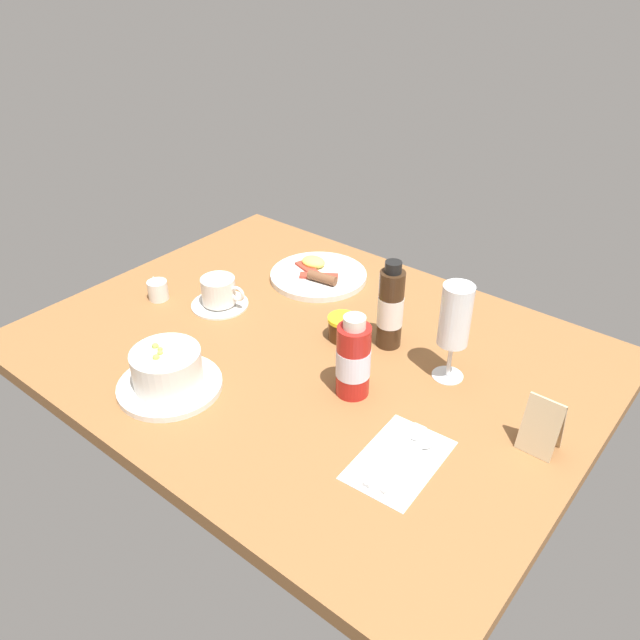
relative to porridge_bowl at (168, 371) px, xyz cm
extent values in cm
cube|color=brown|center=(11.49, 25.98, -5.41)|extent=(110.00, 84.00, 3.00)
cylinder|color=silver|center=(0.00, 0.00, -3.31)|extent=(19.05, 19.05, 1.20)
cylinder|color=silver|center=(0.00, 0.00, 0.73)|extent=(12.58, 12.58, 6.87)
cylinder|color=beige|center=(0.00, 0.00, 3.36)|extent=(10.82, 10.82, 1.60)
sphere|color=#95A949|center=(-2.61, 0.07, 4.26)|extent=(1.23, 1.23, 1.23)
sphere|color=#95A949|center=(0.23, -2.01, 4.26)|extent=(1.21, 1.21, 1.21)
sphere|color=#95A949|center=(-0.31, -0.73, 4.26)|extent=(1.03, 1.03, 1.03)
sphere|color=#95A949|center=(-1.17, -0.01, 4.26)|extent=(0.93, 0.93, 0.93)
cube|color=silver|center=(42.49, 11.06, -3.76)|extent=(12.77, 18.80, 0.30)
cube|color=silver|center=(41.29, 10.06, -3.36)|extent=(2.00, 14.05, 0.50)
cube|color=silver|center=(41.29, 17.86, -3.36)|extent=(2.40, 3.72, 0.40)
cube|color=silver|center=(44.09, 10.06, -3.36)|extent=(1.74, 13.04, 0.50)
ellipsoid|color=silver|center=(44.09, 17.06, -3.31)|extent=(2.40, 4.00, 0.60)
cylinder|color=silver|center=(-14.39, 26.32, -3.46)|extent=(12.57, 12.57, 0.90)
cylinder|color=silver|center=(-14.39, 26.32, -0.08)|extent=(7.47, 7.47, 5.85)
cylinder|color=#331F0E|center=(-14.39, 26.32, 2.34)|extent=(6.35, 6.35, 1.00)
torus|color=silver|center=(-9.74, 27.18, 0.21)|extent=(3.69, 1.44, 3.60)
cylinder|color=silver|center=(-27.17, 19.34, -1.72)|extent=(4.45, 4.45, 4.38)
cone|color=silver|center=(-29.04, 20.05, -0.06)|extent=(2.58, 2.23, 2.29)
cylinder|color=white|center=(37.51, 35.23, -3.71)|extent=(5.89, 5.89, 0.40)
cylinder|color=white|center=(37.51, 35.23, 0.09)|extent=(0.80, 0.80, 7.20)
cylinder|color=white|center=(37.51, 35.23, 9.58)|extent=(5.66, 5.66, 11.78)
cylinder|color=#EFE9C7|center=(37.51, 35.23, 7.81)|extent=(4.64, 4.64, 7.07)
cylinder|color=#40200D|center=(14.49, 32.78, -1.77)|extent=(5.71, 5.71, 4.27)
cylinder|color=yellow|center=(14.49, 32.78, 0.76)|extent=(6.00, 6.00, 0.80)
cylinder|color=#B21E19|center=(26.44, 20.17, 3.07)|extent=(6.03, 6.03, 13.96)
cylinder|color=silver|center=(26.44, 20.17, 2.79)|extent=(6.15, 6.15, 5.31)
cylinder|color=silver|center=(26.44, 20.17, 11.10)|extent=(3.92, 3.92, 2.09)
cylinder|color=#382314|center=(22.95, 36.98, 4.28)|extent=(4.97, 4.97, 16.38)
cylinder|color=silver|center=(22.95, 36.98, 3.95)|extent=(5.07, 5.07, 6.22)
cylinder|color=black|center=(22.95, 36.98, 13.55)|extent=(3.23, 3.23, 2.18)
cylinder|color=silver|center=(-5.22, 49.31, -3.21)|extent=(22.83, 22.83, 1.40)
cube|color=#B03828|center=(-7.86, 48.97, -2.21)|extent=(9.31, 4.96, 0.60)
cube|color=#AB3828|center=(-3.98, 47.93, -2.21)|extent=(8.80, 7.03, 0.60)
cylinder|color=brown|center=(-1.79, 46.46, -1.31)|extent=(7.25, 3.22, 2.20)
ellipsoid|color=#F2D859|center=(-8.64, 51.59, -1.51)|extent=(6.00, 4.80, 2.40)
cube|color=tan|center=(58.29, 28.92, 1.05)|extent=(5.91, 2.61, 10.01)
cube|color=tan|center=(58.29, 26.70, 1.05)|extent=(5.91, 2.61, 10.01)
camera|label=1|loc=(78.72, -53.46, 69.22)|focal=35.69mm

